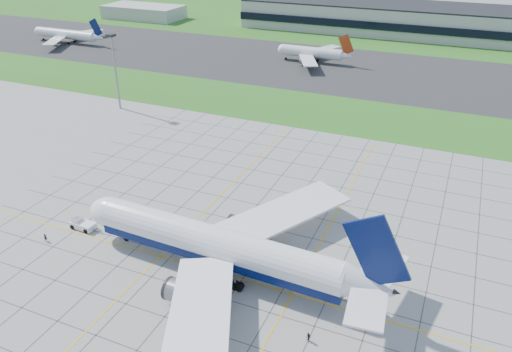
{
  "coord_description": "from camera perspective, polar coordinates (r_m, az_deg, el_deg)",
  "views": [
    {
      "loc": [
        39.46,
        -68.16,
        60.64
      ],
      "look_at": [
        -0.82,
        24.97,
        7.0
      ],
      "focal_mm": 35.0,
      "sensor_mm": 36.0,
      "label": 1
    }
  ],
  "objects": [
    {
      "name": "airliner",
      "position": [
        94.17,
        -4.17,
        -8.01
      ],
      "size": [
        64.9,
        65.69,
        20.42
      ],
      "rotation": [
        0.0,
        0.0,
        -0.04
      ],
      "color": "white",
      "rests_on": "ground"
    },
    {
      "name": "terminal",
      "position": [
        302.67,
        24.05,
        15.54
      ],
      "size": [
        260.0,
        43.0,
        15.8
      ],
      "color": "#B7B7B2",
      "rests_on": "ground"
    },
    {
      "name": "distant_jet_1",
      "position": [
        234.72,
        6.51,
        13.85
      ],
      "size": [
        33.24,
        42.66,
        14.08
      ],
      "color": "white",
      "rests_on": "ground"
    },
    {
      "name": "service_block",
      "position": [
        346.94,
        -12.71,
        17.83
      ],
      "size": [
        50.0,
        25.0,
        8.0
      ],
      "primitive_type": "cube",
      "color": "#B7B7B2",
      "rests_on": "ground"
    },
    {
      "name": "grass_median",
      "position": [
        173.92,
        8.86,
        7.13
      ],
      "size": [
        700.0,
        35.0,
        0.04
      ],
      "primitive_type": "cube",
      "color": "#2F641C",
      "rests_on": "ground"
    },
    {
      "name": "crew_near",
      "position": [
        113.24,
        -22.92,
        -6.5
      ],
      "size": [
        0.6,
        0.74,
        1.76
      ],
      "primitive_type": "imported",
      "rotation": [
        0.0,
        0.0,
        1.25
      ],
      "color": "black",
      "rests_on": "ground"
    },
    {
      "name": "light_mast",
      "position": [
        178.02,
        -15.89,
        12.37
      ],
      "size": [
        2.5,
        2.5,
        25.6
      ],
      "color": "gray",
      "rests_on": "ground"
    },
    {
      "name": "ground",
      "position": [
        99.4,
        -5.36,
        -9.88
      ],
      "size": [
        1400.0,
        1400.0,
        0.0
      ],
      "primitive_type": "plane",
      "color": "#9C9C97",
      "rests_on": "ground"
    },
    {
      "name": "grass_far",
      "position": [
        331.16,
        16.83,
        16.19
      ],
      "size": [
        700.0,
        145.0,
        0.04
      ],
      "primitive_type": "cube",
      "color": "#2F641C",
      "rests_on": "ground"
    },
    {
      "name": "crew_far",
      "position": [
        83.77,
        5.99,
        -17.87
      ],
      "size": [
        1.05,
        1.04,
        1.71
      ],
      "primitive_type": "imported",
      "rotation": [
        0.0,
        0.0,
        -0.77
      ],
      "color": "black",
      "rests_on": "ground"
    },
    {
      "name": "distant_jet_0",
      "position": [
        288.36,
        -20.82,
        14.91
      ],
      "size": [
        42.35,
        42.66,
        14.08
      ],
      "color": "white",
      "rests_on": "ground"
    },
    {
      "name": "asphalt_taxiway",
      "position": [
        225.1,
        12.68,
        11.58
      ],
      "size": [
        700.0,
        75.0,
        0.04
      ],
      "primitive_type": "cube",
      "color": "#383838",
      "rests_on": "ground"
    },
    {
      "name": "pushback_tug",
      "position": [
        114.83,
        -19.29,
        -5.19
      ],
      "size": [
        8.27,
        3.08,
        2.29
      ],
      "rotation": [
        0.0,
        0.0,
        -0.04
      ],
      "color": "white",
      "rests_on": "ground"
    },
    {
      "name": "apron_markings",
      "position": [
        107.15,
        -2.35,
        -6.62
      ],
      "size": [
        120.0,
        130.0,
        0.03
      ],
      "color": "#474744",
      "rests_on": "ground"
    }
  ]
}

